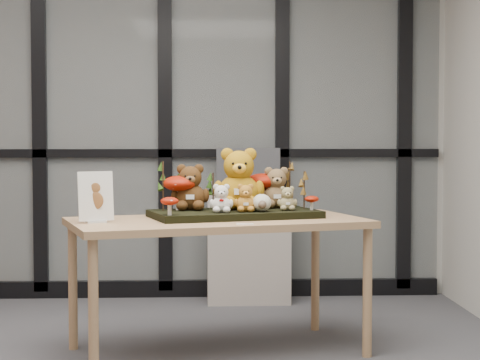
{
  "coord_description": "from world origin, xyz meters",
  "views": [
    {
      "loc": [
        0.7,
        -3.84,
        1.18
      ],
      "look_at": [
        0.91,
        0.78,
        0.94
      ],
      "focal_mm": 65.0,
      "sensor_mm": 36.0,
      "label": 1
    }
  ],
  "objects": [
    {
      "name": "room_shell",
      "position": [
        0.0,
        0.0,
        1.68
      ],
      "size": [
        5.0,
        5.0,
        5.0
      ],
      "color": "#B7B6AD",
      "rests_on": "floor"
    },
    {
      "name": "glass_partition",
      "position": [
        -0.0,
        2.47,
        1.42
      ],
      "size": [
        4.9,
        0.06,
        2.78
      ],
      "color": "#2D383F",
      "rests_on": "floor"
    },
    {
      "name": "display_table",
      "position": [
        0.79,
        0.82,
        0.66
      ],
      "size": [
        1.71,
        1.18,
        0.73
      ],
      "rotation": [
        0.0,
        0.0,
        0.29
      ],
      "color": "tan",
      "rests_on": "floor"
    },
    {
      "name": "diorama_tray",
      "position": [
        0.89,
        0.9,
        0.75
      ],
      "size": [
        0.98,
        0.68,
        0.04
      ],
      "primitive_type": "cube",
      "rotation": [
        0.0,
        0.0,
        0.29
      ],
      "color": "black",
      "rests_on": "display_table"
    },
    {
      "name": "bear_pooh_yellow",
      "position": [
        0.92,
        0.99,
        0.96
      ],
      "size": [
        0.35,
        0.33,
        0.38
      ],
      "primitive_type": null,
      "rotation": [
        0.0,
        0.0,
        0.29
      ],
      "color": "#B17C13",
      "rests_on": "diorama_tray"
    },
    {
      "name": "bear_brown_medium",
      "position": [
        0.65,
        0.95,
        0.91
      ],
      "size": [
        0.26,
        0.24,
        0.28
      ],
      "primitive_type": null,
      "rotation": [
        0.0,
        0.0,
        0.29
      ],
      "color": "#462A11",
      "rests_on": "diorama_tray"
    },
    {
      "name": "bear_tan_back",
      "position": [
        1.13,
        1.06,
        0.9
      ],
      "size": [
        0.24,
        0.22,
        0.26
      ],
      "primitive_type": null,
      "rotation": [
        0.0,
        0.0,
        0.29
      ],
      "color": "brown",
      "rests_on": "diorama_tray"
    },
    {
      "name": "bear_small_yellow",
      "position": [
        0.94,
        0.82,
        0.85
      ],
      "size": [
        0.15,
        0.15,
        0.17
      ],
      "primitive_type": null,
      "rotation": [
        0.0,
        0.0,
        0.29
      ],
      "color": "#B67624",
      "rests_on": "diorama_tray"
    },
    {
      "name": "bear_white_bow",
      "position": [
        0.81,
        0.78,
        0.85
      ],
      "size": [
        0.16,
        0.15,
        0.17
      ],
      "primitive_type": null,
      "rotation": [
        0.0,
        0.0,
        0.29
      ],
      "color": "white",
      "rests_on": "diorama_tray"
    },
    {
      "name": "bear_beige_small",
      "position": [
        1.18,
        0.89,
        0.84
      ],
      "size": [
        0.14,
        0.13,
        0.15
      ],
      "primitive_type": null,
      "rotation": [
        0.0,
        0.0,
        0.29
      ],
      "color": "#988B59",
      "rests_on": "diorama_tray"
    },
    {
      "name": "plush_cream_hedgehog",
      "position": [
        1.03,
        0.82,
        0.82
      ],
      "size": [
        0.1,
        0.09,
        0.11
      ],
      "primitive_type": null,
      "rotation": [
        0.0,
        0.0,
        0.29
      ],
      "color": "beige",
      "rests_on": "diorama_tray"
    },
    {
      "name": "mushroom_back_left",
      "position": [
        0.59,
        0.94,
        0.87
      ],
      "size": [
        0.19,
        0.19,
        0.21
      ],
      "primitive_type": null,
      "color": "#8F1404",
      "rests_on": "diorama_tray"
    },
    {
      "name": "mushroom_back_right",
      "position": [
        1.06,
        1.1,
        0.88
      ],
      "size": [
        0.19,
        0.19,
        0.21
      ],
      "primitive_type": null,
      "color": "#8F1404",
      "rests_on": "diorama_tray"
    },
    {
      "name": "mushroom_front_left",
      "position": [
        0.54,
        0.64,
        0.82
      ],
      "size": [
        0.09,
        0.09,
        0.1
      ],
      "primitive_type": null,
      "color": "#8F1404",
      "rests_on": "diorama_tray"
    },
    {
      "name": "mushroom_front_right",
      "position": [
        1.31,
        0.9,
        0.81
      ],
      "size": [
        0.08,
        0.08,
        0.09
      ],
      "primitive_type": null,
      "color": "#8F1404",
      "rests_on": "diorama_tray"
    },
    {
      "name": "sprig_green_far_left",
      "position": [
        0.5,
        0.91,
        0.9
      ],
      "size": [
        0.05,
        0.05,
        0.27
      ],
      "primitive_type": null,
      "color": "#12330B",
      "rests_on": "diorama_tray"
    },
    {
      "name": "sprig_green_mid_left",
      "position": [
        0.59,
        0.99,
        0.87
      ],
      "size": [
        0.05,
        0.05,
        0.21
      ],
      "primitive_type": null,
      "color": "#12330B",
      "rests_on": "diorama_tray"
    },
    {
      "name": "sprig_dry_far_right",
      "position": [
        1.21,
        1.1,
        0.9
      ],
      "size": [
        0.05,
        0.05,
        0.26
      ],
      "primitive_type": null,
      "color": "brown",
      "rests_on": "diorama_tray"
    },
    {
      "name": "sprig_dry_mid_right",
      "position": [
        1.28,
        1.0,
        0.87
      ],
      "size": [
        0.05,
        0.05,
        0.21
      ],
      "primitive_type": null,
      "color": "brown",
      "rests_on": "diorama_tray"
    },
    {
      "name": "sprig_green_centre",
      "position": [
        0.77,
        1.05,
        0.87
      ],
      "size": [
        0.05,
        0.05,
        0.2
      ],
      "primitive_type": null,
      "color": "#12330B",
      "rests_on": "diorama_tray"
    },
    {
      "name": "sign_holder",
      "position": [
        0.16,
        0.65,
        0.85
      ],
      "size": [
        0.18,
        0.1,
        0.27
      ],
      "rotation": [
        0.0,
        0.0,
        0.41
      ],
      "color": "silver",
      "rests_on": "display_table"
    },
    {
      "name": "label_card",
      "position": [
        0.93,
        0.53,
        0.73
      ],
      "size": [
        0.09,
        0.03,
        0.0
      ],
      "primitive_type": "cube",
      "color": "white",
      "rests_on": "display_table"
    },
    {
      "name": "cabinet",
      "position": [
        1.04,
        2.26,
        0.39
      ],
      "size": [
        0.58,
        0.34,
        0.77
      ],
      "primitive_type": "cube",
      "color": "gray",
      "rests_on": "floor"
    },
    {
      "name": "monitor",
      "position": [
        1.04,
        2.28,
        0.93
      ],
      "size": [
        0.45,
        0.05,
        0.32
      ],
      "color": "#47484E",
      "rests_on": "cabinet"
    }
  ]
}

